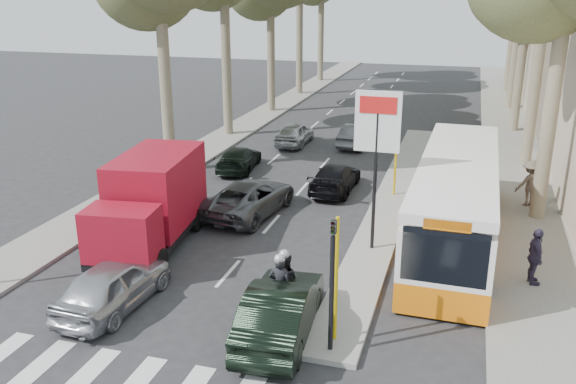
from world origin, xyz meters
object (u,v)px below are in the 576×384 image
object	(u,v)px
silver_hatchback	(114,285)
dark_hatchback	(281,310)
motorcycle	(282,285)
red_truck	(152,201)
city_bus	(456,199)

from	to	relation	value
silver_hatchback	dark_hatchback	bearing A→B (deg)	-177.91
silver_hatchback	motorcycle	bearing A→B (deg)	-164.63
dark_hatchback	silver_hatchback	bearing A→B (deg)	-5.50
silver_hatchback	red_truck	bearing A→B (deg)	-73.53
red_truck	dark_hatchback	bearing A→B (deg)	-42.92
dark_hatchback	motorcycle	xyz separation A→B (m)	(-0.30, 1.11, 0.12)
motorcycle	dark_hatchback	bearing A→B (deg)	-75.13
red_truck	motorcycle	world-z (taller)	red_truck
silver_hatchback	motorcycle	distance (m)	4.81
silver_hatchback	city_bus	world-z (taller)	city_bus
dark_hatchback	motorcycle	distance (m)	1.16
silver_hatchback	red_truck	distance (m)	4.48
red_truck	city_bus	world-z (taller)	red_truck
motorcycle	red_truck	bearing A→B (deg)	150.37
silver_hatchback	dark_hatchback	size ratio (longest dim) A/B	0.92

